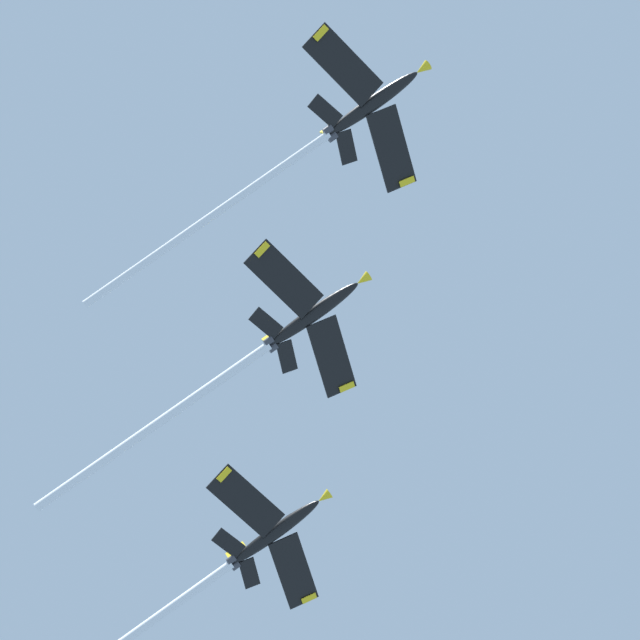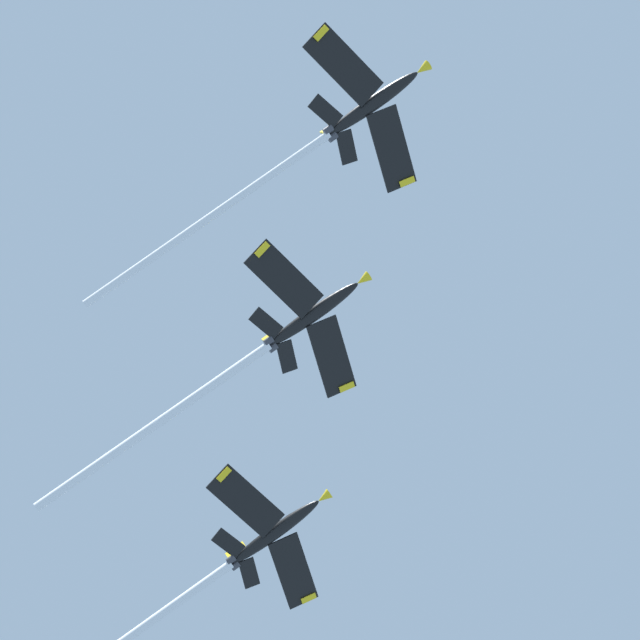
% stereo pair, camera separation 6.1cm
% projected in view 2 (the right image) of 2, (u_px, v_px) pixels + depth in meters
% --- Properties ---
extents(jet_lead, '(24.00, 38.39, 18.28)m').
position_uv_depth(jet_lead, '(318.00, 142.00, 147.05)').
color(jet_lead, black).
extents(jet_second, '(23.25, 37.73, 17.40)m').
position_uv_depth(jet_second, '(250.00, 358.00, 150.12)').
color(jet_second, black).
extents(jet_third, '(24.34, 39.78, 17.25)m').
position_uv_depth(jet_third, '(209.00, 579.00, 154.53)').
color(jet_third, black).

